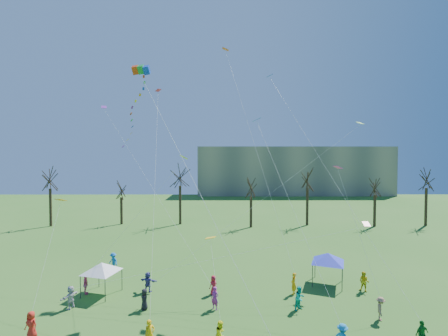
{
  "coord_description": "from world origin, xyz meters",
  "views": [
    {
      "loc": [
        -0.3,
        -18.09,
        11.81
      ],
      "look_at": [
        -0.25,
        5.0,
        11.0
      ],
      "focal_mm": 25.0,
      "sensor_mm": 36.0,
      "label": 1
    }
  ],
  "objects_px": {
    "canopy_tent_white": "(102,267)",
    "canopy_tent_blue": "(328,258)",
    "distant_building": "(293,171)",
    "big_box_kite": "(137,112)"
  },
  "relations": [
    {
      "from": "distant_building",
      "to": "big_box_kite",
      "type": "xyz_separation_m",
      "value": [
        -29.32,
        -74.53,
        7.95
      ]
    },
    {
      "from": "canopy_tent_white",
      "to": "canopy_tent_blue",
      "type": "height_order",
      "value": "canopy_tent_blue"
    },
    {
      "from": "big_box_kite",
      "to": "canopy_tent_white",
      "type": "xyz_separation_m",
      "value": [
        -3.45,
        0.91,
        -13.12
      ]
    },
    {
      "from": "canopy_tent_blue",
      "to": "big_box_kite",
      "type": "bearing_deg",
      "value": -169.84
    },
    {
      "from": "canopy_tent_blue",
      "to": "canopy_tent_white",
      "type": "bearing_deg",
      "value": -174.08
    },
    {
      "from": "distant_building",
      "to": "canopy_tent_blue",
      "type": "height_order",
      "value": "distant_building"
    },
    {
      "from": "big_box_kite",
      "to": "canopy_tent_blue",
      "type": "relative_size",
      "value": 6.09
    },
    {
      "from": "canopy_tent_white",
      "to": "canopy_tent_blue",
      "type": "relative_size",
      "value": 0.98
    },
    {
      "from": "distant_building",
      "to": "canopy_tent_blue",
      "type": "bearing_deg",
      "value": -99.97
    },
    {
      "from": "distant_building",
      "to": "big_box_kite",
      "type": "height_order",
      "value": "big_box_kite"
    }
  ]
}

